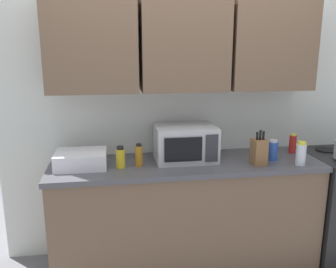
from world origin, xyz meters
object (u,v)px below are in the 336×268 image
bottle_blue_cleaner (273,150)px  knife_block (259,152)px  dish_rack (81,159)px  microwave (185,143)px  bottle_amber_vinegar (139,156)px  bottle_yellow_mustard (120,158)px  bottle_clear_tall (301,154)px  bottle_red_sauce (293,144)px

bottle_blue_cleaner → knife_block: bearing=-149.9°
dish_rack → knife_block: 1.36m
microwave → bottle_blue_cleaner: microwave is taller
dish_rack → bottle_amber_vinegar: bottle_amber_vinegar is taller
microwave → bottle_yellow_mustard: 0.53m
dish_rack → bottle_clear_tall: bottle_clear_tall is taller
microwave → bottle_blue_cleaner: (0.70, -0.11, -0.06)m
bottle_clear_tall → bottle_yellow_mustard: size_ratio=1.12×
bottle_red_sauce → bottle_amber_vinegar: bottle_amber_vinegar is taller
bottle_blue_cleaner → bottle_clear_tall: bottle_clear_tall is taller
microwave → bottle_blue_cleaner: bearing=-9.0°
bottle_red_sauce → bottle_amber_vinegar: (-1.34, -0.16, 0.00)m
dish_rack → bottle_yellow_mustard: bottle_yellow_mustard is taller
bottle_amber_vinegar → dish_rack: bearing=173.6°
knife_block → dish_rack: bearing=173.6°
microwave → bottle_blue_cleaner: 0.71m
microwave → bottle_red_sauce: microwave is taller
bottle_blue_cleaner → bottle_red_sauce: 0.31m
bottle_yellow_mustard → bottle_red_sauce: bearing=6.5°
microwave → bottle_red_sauce: 0.96m
knife_block → bottle_yellow_mustard: (-1.06, 0.09, -0.03)m
dish_rack → bottle_clear_tall: 1.68m
microwave → knife_block: (0.54, -0.20, -0.04)m
bottle_yellow_mustard → dish_rack: bearing=168.3°
microwave → dish_rack: microwave is taller
microwave → bottle_yellow_mustard: (-0.52, -0.11, -0.06)m
microwave → dish_rack: (-0.81, -0.05, -0.08)m
bottle_yellow_mustard → bottle_clear_tall: bearing=-6.5°
bottle_blue_cleaner → bottle_yellow_mustard: size_ratio=0.99×
knife_block → bottle_amber_vinegar: size_ratio=1.54×
bottle_red_sauce → bottle_yellow_mustard: bearing=-173.5°
microwave → bottle_clear_tall: bearing=-17.4°
bottle_blue_cleaner → bottle_clear_tall: 0.22m
bottle_clear_tall → bottle_yellow_mustard: 1.38m
dish_rack → bottle_blue_cleaner: bottle_blue_cleaner is taller
knife_block → bottle_red_sauce: bearing=31.9°
bottle_clear_tall → knife_block: bearing=168.4°
microwave → bottle_yellow_mustard: bearing=-167.6°
bottle_red_sauce → bottle_yellow_mustard: 1.49m
bottle_red_sauce → bottle_clear_tall: (-0.10, -0.32, 0.01)m
bottle_blue_cleaner → bottle_amber_vinegar: bearing=179.4°
knife_block → bottle_clear_tall: bearing=-11.6°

